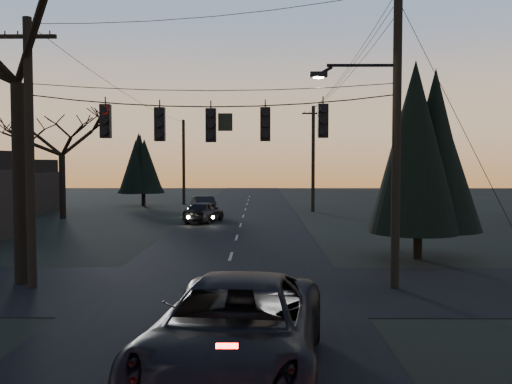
{
  "coord_description": "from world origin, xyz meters",
  "views": [
    {
      "loc": [
        1.24,
        -7.87,
        4.0
      ],
      "look_at": [
        1.11,
        9.47,
        3.09
      ],
      "focal_mm": 40.0,
      "sensor_mm": 36.0,
      "label": 1
    }
  ],
  "objects_px": {
    "utility_pole_left": "(33,288)",
    "evergreen_right": "(419,155)",
    "utility_pole_far_r": "(313,212)",
    "utility_pole_far_l": "(184,204)",
    "bare_tree_left": "(16,1)",
    "sedan_oncoming_a": "(204,212)",
    "sedan_oncoming_b": "(202,205)",
    "suv_near": "(236,331)",
    "utility_pole_right": "(395,288)"
  },
  "relations": [
    {
      "from": "utility_pole_right",
      "to": "bare_tree_left",
      "type": "xyz_separation_m",
      "value": [
        -12.1,
        0.61,
        9.16
      ]
    },
    {
      "from": "utility_pole_left",
      "to": "evergreen_right",
      "type": "xyz_separation_m",
      "value": [
        13.75,
        5.55,
        4.29
      ]
    },
    {
      "from": "utility_pole_far_r",
      "to": "bare_tree_left",
      "type": "relative_size",
      "value": 0.65
    },
    {
      "from": "sedan_oncoming_a",
      "to": "sedan_oncoming_b",
      "type": "bearing_deg",
      "value": -68.22
    },
    {
      "from": "utility_pole_right",
      "to": "utility_pole_far_l",
      "type": "height_order",
      "value": "utility_pole_right"
    },
    {
      "from": "utility_pole_left",
      "to": "utility_pole_far_r",
      "type": "relative_size",
      "value": 1.0
    },
    {
      "from": "utility_pole_right",
      "to": "utility_pole_far_r",
      "type": "height_order",
      "value": "utility_pole_right"
    },
    {
      "from": "utility_pole_left",
      "to": "bare_tree_left",
      "type": "relative_size",
      "value": 0.65
    },
    {
      "from": "utility_pole_right",
      "to": "utility_pole_far_l",
      "type": "xyz_separation_m",
      "value": [
        -11.5,
        36.0,
        0.0
      ]
    },
    {
      "from": "utility_pole_far_l",
      "to": "bare_tree_left",
      "type": "height_order",
      "value": "bare_tree_left"
    },
    {
      "from": "sedan_oncoming_a",
      "to": "sedan_oncoming_b",
      "type": "distance_m",
      "value": 6.16
    },
    {
      "from": "utility_pole_far_r",
      "to": "sedan_oncoming_b",
      "type": "xyz_separation_m",
      "value": [
        -8.7,
        -2.2,
        0.7
      ]
    },
    {
      "from": "bare_tree_left",
      "to": "sedan_oncoming_a",
      "type": "xyz_separation_m",
      "value": [
        4.12,
        19.07,
        -8.45
      ]
    },
    {
      "from": "sedan_oncoming_a",
      "to": "utility_pole_far_r",
      "type": "bearing_deg",
      "value": -118.75
    },
    {
      "from": "utility_pole_far_r",
      "to": "suv_near",
      "type": "xyz_separation_m",
      "value": [
        -4.7,
        -35.63,
        0.91
      ]
    },
    {
      "from": "utility_pole_far_r",
      "to": "evergreen_right",
      "type": "xyz_separation_m",
      "value": [
        2.25,
        -22.45,
        4.29
      ]
    },
    {
      "from": "utility_pole_right",
      "to": "utility_pole_far_r",
      "type": "xyz_separation_m",
      "value": [
        0.0,
        28.0,
        0.0
      ]
    },
    {
      "from": "suv_near",
      "to": "sedan_oncoming_b",
      "type": "distance_m",
      "value": 33.67
    },
    {
      "from": "evergreen_right",
      "to": "utility_pole_right",
      "type": "bearing_deg",
      "value": -112.09
    },
    {
      "from": "evergreen_right",
      "to": "sedan_oncoming_b",
      "type": "xyz_separation_m",
      "value": [
        -10.95,
        20.25,
        -3.6
      ]
    },
    {
      "from": "utility_pole_far_r",
      "to": "utility_pole_far_l",
      "type": "relative_size",
      "value": 1.06
    },
    {
      "from": "utility_pole_far_r",
      "to": "evergreen_right",
      "type": "distance_m",
      "value": 22.97
    },
    {
      "from": "evergreen_right",
      "to": "sedan_oncoming_a",
      "type": "height_order",
      "value": "evergreen_right"
    },
    {
      "from": "utility_pole_left",
      "to": "evergreen_right",
      "type": "relative_size",
      "value": 1.15
    },
    {
      "from": "utility_pole_right",
      "to": "sedan_oncoming_b",
      "type": "distance_m",
      "value": 27.24
    },
    {
      "from": "utility_pole_left",
      "to": "utility_pole_far_r",
      "type": "xyz_separation_m",
      "value": [
        11.5,
        28.0,
        0.0
      ]
    },
    {
      "from": "utility_pole_right",
      "to": "utility_pole_far_l",
      "type": "distance_m",
      "value": 37.79
    },
    {
      "from": "utility_pole_right",
      "to": "utility_pole_far_l",
      "type": "bearing_deg",
      "value": 107.72
    },
    {
      "from": "utility_pole_right",
      "to": "utility_pole_left",
      "type": "xyz_separation_m",
      "value": [
        -11.5,
        0.0,
        0.0
      ]
    },
    {
      "from": "bare_tree_left",
      "to": "sedan_oncoming_b",
      "type": "relative_size",
      "value": 3.1
    },
    {
      "from": "utility_pole_far_l",
      "to": "sedan_oncoming_b",
      "type": "relative_size",
      "value": 1.89
    },
    {
      "from": "utility_pole_right",
      "to": "utility_pole_far_r",
      "type": "bearing_deg",
      "value": 90.0
    },
    {
      "from": "bare_tree_left",
      "to": "sedan_oncoming_a",
      "type": "bearing_deg",
      "value": 77.81
    },
    {
      "from": "utility_pole_left",
      "to": "sedan_oncoming_b",
      "type": "distance_m",
      "value": 25.96
    },
    {
      "from": "utility_pole_far_r",
      "to": "bare_tree_left",
      "type": "xyz_separation_m",
      "value": [
        -12.1,
        -27.39,
        9.16
      ]
    },
    {
      "from": "sedan_oncoming_b",
      "to": "sedan_oncoming_a",
      "type": "bearing_deg",
      "value": 82.38
    },
    {
      "from": "evergreen_right",
      "to": "sedan_oncoming_a",
      "type": "relative_size",
      "value": 1.78
    },
    {
      "from": "bare_tree_left",
      "to": "sedan_oncoming_b",
      "type": "bearing_deg",
      "value": 82.31
    },
    {
      "from": "utility_pole_far_r",
      "to": "sedan_oncoming_b",
      "type": "bearing_deg",
      "value": -165.83
    },
    {
      "from": "utility_pole_far_l",
      "to": "utility_pole_far_r",
      "type": "bearing_deg",
      "value": -34.82
    },
    {
      "from": "utility_pole_far_l",
      "to": "sedan_oncoming_b",
      "type": "bearing_deg",
      "value": -74.64
    },
    {
      "from": "utility_pole_far_l",
      "to": "evergreen_right",
      "type": "bearing_deg",
      "value": -65.7
    },
    {
      "from": "utility_pole_left",
      "to": "suv_near",
      "type": "bearing_deg",
      "value": -48.29
    },
    {
      "from": "utility_pole_far_l",
      "to": "utility_pole_left",
      "type": "bearing_deg",
      "value": -90.0
    },
    {
      "from": "bare_tree_left",
      "to": "suv_near",
      "type": "distance_m",
      "value": 13.81
    },
    {
      "from": "utility_pole_far_l",
      "to": "sedan_oncoming_b",
      "type": "xyz_separation_m",
      "value": [
        2.8,
        -10.2,
        0.7
      ]
    },
    {
      "from": "utility_pole_left",
      "to": "suv_near",
      "type": "distance_m",
      "value": 10.26
    },
    {
      "from": "utility_pole_far_r",
      "to": "suv_near",
      "type": "height_order",
      "value": "utility_pole_far_r"
    },
    {
      "from": "utility_pole_far_r",
      "to": "evergreen_right",
      "type": "height_order",
      "value": "evergreen_right"
    },
    {
      "from": "evergreen_right",
      "to": "sedan_oncoming_b",
      "type": "height_order",
      "value": "evergreen_right"
    }
  ]
}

